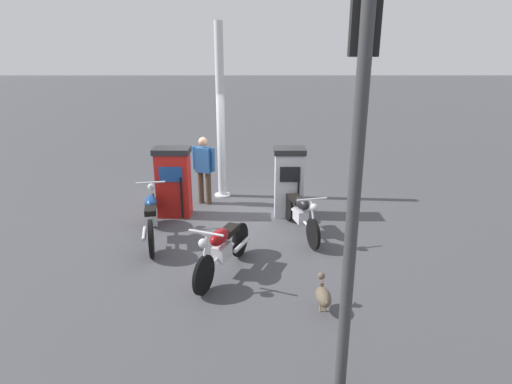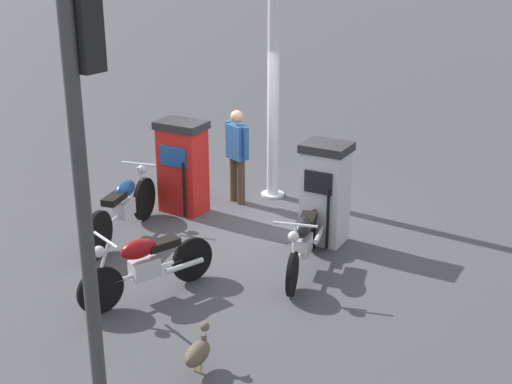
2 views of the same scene
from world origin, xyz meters
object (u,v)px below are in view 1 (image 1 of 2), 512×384
Objects in this scene: motorcycle_near_pump at (152,216)px; motorcycle_far_pump at (301,212)px; roadside_traffic_light at (358,128)px; wandering_duck at (323,296)px; attendant_person at (204,166)px; canopy_support_pole at (221,117)px; fuel_pump_near at (174,182)px; fuel_pump_far at (289,182)px; motorcycle_extra at (222,247)px.

motorcycle_near_pump reaches higher than motorcycle_far_pump.
wandering_duck is at bearing 178.74° from roadside_traffic_light.
roadside_traffic_light is at bearing 19.69° from attendant_person.
canopy_support_pole is at bearing -160.89° from wandering_duck.
fuel_pump_near is 0.37× the size of canopy_support_pole.
fuel_pump_far is at bearing -178.15° from roadside_traffic_light.
wandering_duck is (2.38, 2.87, -0.24)m from motorcycle_near_pump.
motorcycle_near_pump is 5.22m from roadside_traffic_light.
motorcycle_extra is at bearing -125.81° from wandering_duck.
canopy_support_pole is (-3.93, -0.28, 1.48)m from motorcycle_extra.
attendant_person is 0.39× the size of roadside_traffic_light.
motorcycle_near_pump reaches higher than wandering_duck.
canopy_support_pole is (-1.31, -1.53, 1.20)m from fuel_pump_far.
motorcycle_extra is (1.59, -1.40, 0.01)m from motorcycle_far_pump.
fuel_pump_near is 1.33m from motorcycle_near_pump.
canopy_support_pole is (-4.97, -1.72, 1.71)m from wandering_duck.
roadside_traffic_light is (5.77, 2.06, 1.86)m from attendant_person.
motorcycle_extra is 3.57× the size of wandering_duck.
motorcycle_far_pump is at bearing 94.94° from motorcycle_near_pump.
motorcycle_far_pump reaches higher than wandering_duck.
attendant_person reaches higher than wandering_duck.
canopy_support_pole is at bearing -130.56° from fuel_pump_far.
motorcycle_far_pump is (1.04, 0.15, -0.30)m from fuel_pump_far.
motorcycle_far_pump is 1.25× the size of attendant_person.
motorcycle_extra is 1.79m from wandering_duck.
wandering_duck is at bearing 25.38° from attendant_person.
attendant_person is at bearing -169.04° from motorcycle_extra.
roadside_traffic_light is 6.60m from canopy_support_pole.
attendant_person is 4.93m from wandering_duck.
wandering_duck is (3.66, 0.19, -0.52)m from fuel_pump_far.
fuel_pump_near reaches higher than motorcycle_extra.
fuel_pump_far is at bearing 68.49° from attendant_person.
canopy_support_pole is at bearing 156.21° from motorcycle_near_pump.
fuel_pump_near is at bearing 171.14° from motorcycle_near_pump.
fuel_pump_near is at bearing -152.30° from roadside_traffic_light.
fuel_pump_near is at bearing -143.96° from wandering_duck.
roadside_traffic_light is at bearing 30.50° from motorcycle_extra.
attendant_person is at bearing -154.62° from wandering_duck.
roadside_traffic_light reaches higher than motorcycle_near_pump.
fuel_pump_far is 5.41m from roadside_traffic_light.
roadside_traffic_light is at bearing 0.15° from motorcycle_far_pump.
fuel_pump_near is 1.00× the size of fuel_pump_far.
motorcycle_far_pump is at bearing 8.36° from fuel_pump_far.
attendant_person is 0.39× the size of canopy_support_pole.
canopy_support_pole is (-2.59, 1.14, 1.48)m from motorcycle_near_pump.
canopy_support_pole is at bearing -165.02° from roadside_traffic_light.
canopy_support_pole is at bearing 146.55° from attendant_person.
motorcycle_extra is at bearing 46.65° from motorcycle_near_pump.
motorcycle_far_pump is at bearing -179.85° from roadside_traffic_light.
motorcycle_far_pump is at bearing 68.48° from fuel_pump_near.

